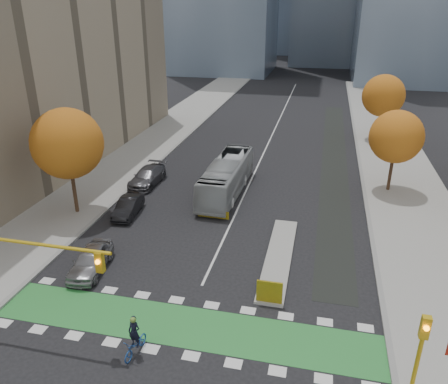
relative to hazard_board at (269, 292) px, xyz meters
The scene contains 20 objects.
ground 5.85m from the hazard_board, 133.60° to the right, with size 300.00×300.00×0.00m, color black.
sidewalk_west 23.59m from the hazard_board, 137.92° to the left, with size 7.00×120.00×0.15m, color gray.
sidewalk_east 18.45m from the hazard_board, 58.98° to the left, with size 7.00×120.00×0.15m, color gray.
curb_west 21.12m from the hazard_board, 131.54° to the left, with size 0.30×120.00×0.16m, color gray.
curb_east 16.92m from the hazard_board, 69.21° to the left, with size 0.30×120.00×0.16m, color gray.
bike_crossing 4.89m from the hazard_board, 145.98° to the right, with size 20.00×3.00×0.01m, color #297F34.
centre_line 36.03m from the hazard_board, 96.38° to the left, with size 0.15×70.00×0.01m, color silver.
bike_lane_paint 26.05m from the hazard_board, 82.27° to the left, with size 2.50×50.00×0.01m, color black.
median_island 4.85m from the hazard_board, 90.00° to the left, with size 1.60×10.00×0.16m, color gray.
hazard_board is the anchor object (origin of this frame).
tree_west 18.44m from the hazard_board, 154.01° to the left, with size 5.20×5.20×8.22m.
tree_east_near 19.93m from the hazard_board, 65.80° to the left, with size 4.40×4.40×7.08m.
tree_east_far 35.13m from the hazard_board, 75.88° to the left, with size 4.80×4.80×7.65m.
traffic_signal_west 13.23m from the hazard_board, 158.45° to the right, with size 8.53×0.56×5.20m.
traffic_signal_east 8.26m from the hazard_board, 35.92° to the right, with size 0.35×0.43×4.10m.
cyclist 7.46m from the hazard_board, 137.91° to the right, with size 0.89×1.87×2.08m.
bus 15.31m from the hazard_board, 111.31° to the left, with size 2.50×10.70×2.98m, color #A7ACAF.
parked_car_a 11.00m from the hazard_board, behind, with size 1.73×4.31×1.47m, color gray.
parked_car_b 14.65m from the hazard_board, 144.90° to the left, with size 1.40×4.01×1.32m, color black.
parked_car_c 19.48m from the hazard_board, 131.58° to the left, with size 2.08×5.11×1.48m, color #55545A.
Camera 1 is at (5.97, -15.15, 15.00)m, focal length 35.00 mm.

